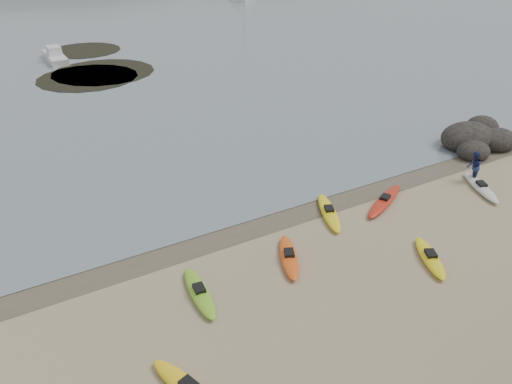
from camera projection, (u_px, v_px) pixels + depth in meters
ground at (256, 219)px, 23.80m from camera, size 600.00×600.00×0.00m
wet_sand at (259, 222)px, 23.57m from camera, size 60.00×60.00×0.00m
kayaks at (322, 259)px, 20.77m from camera, size 24.68×9.62×0.34m
person_east at (474, 167)px, 26.75m from camera, size 1.08×1.07×1.76m
rock_cluster at (476, 142)px, 31.35m from camera, size 5.33×3.92×1.82m
kelp_mats at (93, 68)px, 47.38m from camera, size 10.76×18.74×0.04m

